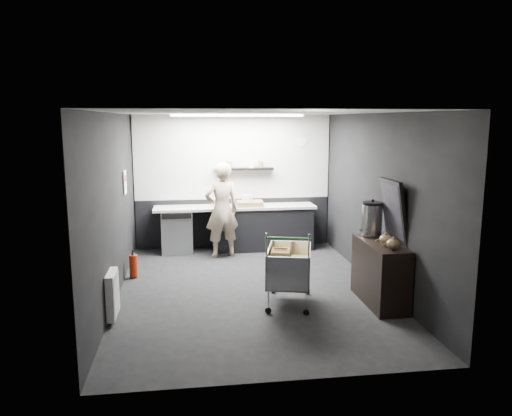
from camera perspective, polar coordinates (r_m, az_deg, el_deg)
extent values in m
plane|color=black|center=(7.82, -0.61, -9.34)|extent=(5.50, 5.50, 0.00)
plane|color=beige|center=(7.37, -0.65, 10.86)|extent=(5.50, 5.50, 0.00)
plane|color=black|center=(10.18, -2.61, 3.04)|extent=(5.50, 0.00, 5.50)
plane|color=black|center=(4.82, 3.55, -5.00)|extent=(5.50, 0.00, 5.50)
plane|color=black|center=(7.49, -15.98, 0.09)|extent=(0.00, 5.50, 5.50)
plane|color=black|center=(7.98, 13.76, 0.78)|extent=(0.00, 5.50, 5.50)
cube|color=silver|center=(10.11, -2.62, 5.84)|extent=(3.95, 0.02, 1.70)
cube|color=black|center=(10.30, -2.56, -1.67)|extent=(3.95, 0.02, 1.00)
cube|color=black|center=(10.04, -1.41, 4.50)|extent=(1.20, 0.22, 0.04)
cylinder|color=white|center=(10.31, 5.21, 7.56)|extent=(0.20, 0.03, 0.20)
cube|color=white|center=(8.74, -14.76, 2.86)|extent=(0.02, 0.30, 0.40)
cube|color=#B4162A|center=(8.73, -14.75, 3.31)|extent=(0.02, 0.22, 0.10)
cube|color=white|center=(6.87, -16.10, -9.46)|extent=(0.10, 0.50, 0.60)
cube|color=white|center=(9.21, -2.14, 10.53)|extent=(2.40, 0.20, 0.04)
cube|color=black|center=(10.08, 0.72, -2.36)|extent=(2.00, 0.56, 0.85)
cube|color=beige|center=(9.93, -2.41, 0.09)|extent=(3.20, 0.60, 0.05)
cube|color=#9EA0A5|center=(9.98, -8.99, -2.62)|extent=(0.60, 0.58, 0.85)
cube|color=black|center=(9.61, -9.07, -0.95)|extent=(0.56, 0.02, 0.10)
imported|color=beige|center=(9.46, -3.93, -0.24)|extent=(0.74, 0.58, 1.81)
cube|color=silver|center=(7.19, 3.79, -8.31)|extent=(0.81, 1.04, 0.02)
cube|color=silver|center=(7.07, 1.52, -6.64)|extent=(0.25, 0.89, 0.49)
cube|color=silver|center=(7.18, 6.06, -6.42)|extent=(0.25, 0.89, 0.49)
cube|color=silver|center=(6.70, 4.59, -7.62)|extent=(0.58, 0.17, 0.49)
cube|color=silver|center=(7.54, 3.12, -5.57)|extent=(0.58, 0.17, 0.49)
cylinder|color=silver|center=(6.81, 2.34, -10.72)|extent=(0.02, 0.02, 0.32)
cylinder|color=silver|center=(6.91, 6.61, -10.45)|extent=(0.02, 0.02, 0.32)
cylinder|color=silver|center=(7.59, 1.21, -8.49)|extent=(0.02, 0.02, 0.32)
cylinder|color=silver|center=(7.68, 5.03, -8.29)|extent=(0.02, 0.02, 0.32)
cylinder|color=#23822D|center=(6.51, 4.77, -3.47)|extent=(0.58, 0.18, 0.03)
cube|color=olive|center=(7.20, 2.62, -6.46)|extent=(0.33, 0.38, 0.41)
cube|color=olive|center=(7.04, 5.23, -7.06)|extent=(0.31, 0.35, 0.37)
cylinder|color=black|center=(6.86, 2.34, -11.82)|extent=(0.09, 0.05, 0.09)
cylinder|color=black|center=(7.63, 1.20, -9.49)|extent=(0.09, 0.05, 0.09)
cylinder|color=black|center=(6.97, 6.58, -11.53)|extent=(0.09, 0.05, 0.09)
cylinder|color=black|center=(7.73, 5.02, -9.28)|extent=(0.09, 0.05, 0.09)
cube|color=black|center=(7.37, 13.99, -7.22)|extent=(0.45, 1.19, 0.89)
cylinder|color=silver|center=(7.56, 13.10, -1.32)|extent=(0.30, 0.30, 0.46)
cylinder|color=black|center=(7.52, 13.18, 0.53)|extent=(0.30, 0.30, 0.04)
sphere|color=black|center=(7.51, 13.19, 0.83)|extent=(0.05, 0.05, 0.05)
ellipsoid|color=brown|center=(7.10, 14.61, -3.51)|extent=(0.18, 0.18, 0.14)
ellipsoid|color=brown|center=(6.88, 15.40, -3.99)|extent=(0.18, 0.18, 0.14)
cube|color=black|center=(7.28, 15.48, -0.28)|extent=(0.20, 0.69, 0.89)
cube|color=black|center=(7.27, 15.30, -0.28)|extent=(0.14, 0.59, 0.76)
cylinder|color=#AB270B|center=(8.58, -13.82, -6.42)|extent=(0.14, 0.14, 0.37)
cone|color=black|center=(8.52, -13.88, -5.08)|extent=(0.09, 0.09, 0.06)
cylinder|color=black|center=(8.51, -13.89, -4.85)|extent=(0.03, 0.03, 0.06)
cube|color=olive|center=(9.90, -0.71, 0.51)|extent=(0.52, 0.40, 0.10)
cylinder|color=silver|center=(9.93, -1.03, 0.89)|extent=(0.22, 0.22, 0.22)
cube|color=white|center=(9.83, -4.47, 0.60)|extent=(0.22, 0.20, 0.16)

